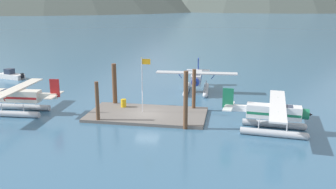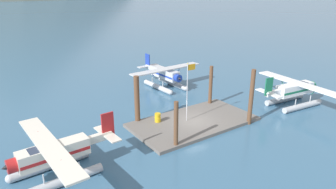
{
  "view_description": "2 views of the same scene",
  "coord_description": "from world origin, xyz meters",
  "px_view_note": "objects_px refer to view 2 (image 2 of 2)",
  "views": [
    {
      "loc": [
        8.41,
        -35.28,
        11.78
      ],
      "look_at": [
        2.12,
        0.55,
        2.26
      ],
      "focal_mm": 38.96,
      "sensor_mm": 36.0,
      "label": 1
    },
    {
      "loc": [
        -17.57,
        -21.09,
        12.75
      ],
      "look_at": [
        -0.8,
        3.27,
        2.22
      ],
      "focal_mm": 32.48,
      "sensor_mm": 36.0,
      "label": 2
    }
  ],
  "objects_px": {
    "seaplane_white_stbd_aft": "(295,92)",
    "fuel_drum": "(158,118)",
    "flagpole": "(188,85)",
    "seaplane_cream_port_aft": "(54,157)",
    "seaplane_silver_bow_right": "(165,76)"
  },
  "relations": [
    {
      "from": "seaplane_cream_port_aft",
      "to": "seaplane_white_stbd_aft",
      "type": "height_order",
      "value": "same"
    },
    {
      "from": "seaplane_cream_port_aft",
      "to": "fuel_drum",
      "type": "bearing_deg",
      "value": 17.03
    },
    {
      "from": "seaplane_cream_port_aft",
      "to": "seaplane_white_stbd_aft",
      "type": "bearing_deg",
      "value": -2.53
    },
    {
      "from": "flagpole",
      "to": "seaplane_white_stbd_aft",
      "type": "distance_m",
      "value": 13.43
    },
    {
      "from": "flagpole",
      "to": "seaplane_white_stbd_aft",
      "type": "height_order",
      "value": "flagpole"
    },
    {
      "from": "flagpole",
      "to": "fuel_drum",
      "type": "xyz_separation_m",
      "value": [
        -2.62,
        1.38,
        -3.19
      ]
    },
    {
      "from": "seaplane_silver_bow_right",
      "to": "seaplane_white_stbd_aft",
      "type": "bearing_deg",
      "value": -58.37
    },
    {
      "from": "fuel_drum",
      "to": "seaplane_white_stbd_aft",
      "type": "xyz_separation_m",
      "value": [
        15.49,
        -4.4,
        0.84
      ]
    },
    {
      "from": "seaplane_cream_port_aft",
      "to": "seaplane_silver_bow_right",
      "type": "distance_m",
      "value": 21.64
    },
    {
      "from": "flagpole",
      "to": "seaplane_silver_bow_right",
      "type": "height_order",
      "value": "flagpole"
    },
    {
      "from": "flagpole",
      "to": "seaplane_white_stbd_aft",
      "type": "bearing_deg",
      "value": -13.21
    },
    {
      "from": "seaplane_white_stbd_aft",
      "to": "fuel_drum",
      "type": "bearing_deg",
      "value": 164.15
    },
    {
      "from": "seaplane_silver_bow_right",
      "to": "seaplane_white_stbd_aft",
      "type": "relative_size",
      "value": 1.0
    },
    {
      "from": "fuel_drum",
      "to": "seaplane_silver_bow_right",
      "type": "height_order",
      "value": "seaplane_silver_bow_right"
    },
    {
      "from": "flagpole",
      "to": "seaplane_cream_port_aft",
      "type": "bearing_deg",
      "value": -171.96
    }
  ]
}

